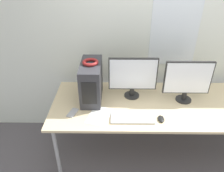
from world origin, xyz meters
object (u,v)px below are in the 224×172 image
pc_tower (91,81)px  keyboard (132,118)px  monitor_right_near (187,80)px  headphones (90,62)px  monitor_main (133,76)px  cell_phone (73,113)px  mouse (161,119)px

pc_tower → keyboard: pc_tower is taller
pc_tower → monitor_right_near: 1.03m
headphones → monitor_main: 0.49m
headphones → monitor_right_near: (1.03, -0.04, -0.19)m
monitor_right_near → keyboard: 0.73m
pc_tower → monitor_main: 0.46m
pc_tower → cell_phone: 0.40m
monitor_right_near → mouse: monitor_right_near is taller
pc_tower → mouse: pc_tower is taller
monitor_main → cell_phone: 0.76m
monitor_main → headphones: bearing=-175.4°
headphones → cell_phone: headphones is taller
monitor_main → monitor_right_near: bearing=-7.6°
headphones → keyboard: size_ratio=0.39×
headphones → monitor_right_near: size_ratio=0.34×
pc_tower → monitor_right_near: monitor_right_near is taller
pc_tower → monitor_main: (0.45, 0.04, 0.05)m
pc_tower → headphones: (0.00, 0.00, 0.23)m
mouse → keyboard: bearing=176.6°
keyboard → cell_phone: bearing=172.6°
headphones → mouse: headphones is taller
cell_phone → mouse: bearing=12.2°
monitor_right_near → headphones: bearing=177.8°
pc_tower → keyboard: 0.60m
monitor_right_near → mouse: (-0.31, -0.34, -0.25)m
headphones → monitor_right_near: monitor_right_near is taller
monitor_main → mouse: (0.26, -0.42, -0.25)m
monitor_main → mouse: size_ratio=5.08×
monitor_main → monitor_right_near: size_ratio=1.05×
monitor_main → mouse: bearing=-58.0°
pc_tower → cell_phone: (-0.18, -0.29, -0.21)m
monitor_right_near → mouse: bearing=-132.4°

